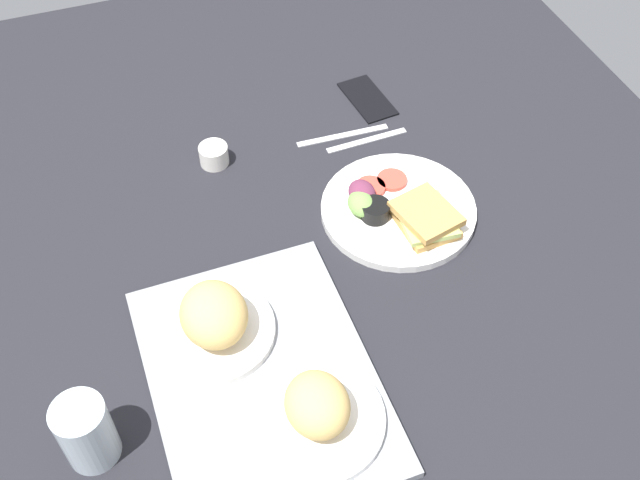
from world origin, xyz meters
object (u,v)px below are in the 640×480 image
Objects in this scene: bread_plate_far at (213,320)px; espresso_cup at (214,155)px; knife at (343,135)px; serving_tray at (262,378)px; plate_with_salad at (398,209)px; fork at (367,140)px; drinking_glass at (86,432)px; cell_phone at (367,98)px; bread_plate_near at (316,411)px.

bread_plate_far reaches higher than espresso_cup.
serving_tray is at bearing 59.24° from knife.
bread_plate_far is at bearing 111.35° from plate_with_salad.
plate_with_salad is 20.85cm from fork.
bread_plate_far reaches higher than plate_with_salad.
knife is (38.47, -36.28, -5.19)cm from bread_plate_far.
plate_with_salad is 65.25cm from drinking_glass.
bread_plate_far is 1.38× the size of cell_phone.
drinking_glass reaches higher than bread_plate_far.
cell_phone is (32.65, -7.45, -1.32)cm from plate_with_salad.
espresso_cup is at bearing -14.33° from bread_plate_far.
bread_plate_far is 1.69× the size of drinking_glass.
bread_plate_near is 22.01cm from bread_plate_far.
bread_plate_near is 1.74× the size of drinking_glass.
plate_with_salad is at bearing -65.26° from drinking_glass.
cell_phone is at bearing -132.59° from knife.
espresso_cup is 0.33× the size of fork.
knife is at bearing -48.51° from drinking_glass.
knife is (3.00, 4.00, 0.00)cm from fork.
fork is at bearing -98.10° from espresso_cup.
serving_tray is 70.14cm from cell_phone.
drinking_glass is at bearing 114.74° from plate_with_salad.
knife is (48.14, -31.66, -0.55)cm from serving_tray.
bread_plate_near is 63.18cm from fork.
bread_plate_far is at bearing 25.56° from serving_tray.
plate_with_salad reaches higher than serving_tray.
bread_plate_near is 76.08cm from cell_phone.
serving_tray reaches higher than cell_phone.
serving_tray is 8.04× the size of espresso_cup.
bread_plate_near reaches higher than fork.
cell_phone reaches higher than knife.
bread_plate_near reaches higher than plate_with_salad.
bread_plate_far reaches higher than cell_phone.
plate_with_salad is 23.76cm from knife.
knife is (58.16, -26.48, -4.43)cm from bread_plate_near.
drinking_glass is at bearing 76.86° from bread_plate_near.
drinking_glass reaches higher than espresso_cup.
knife is at bearing -92.82° from espresso_cup.
serving_tray is at bearing 126.36° from plate_with_salad.
fork is at bearing -48.64° from bread_plate_far.
bread_plate_far is at bearing -59.68° from drinking_glass.
knife is at bearing -24.48° from bread_plate_near.
espresso_cup is (49.42, -5.53, 1.20)cm from serving_tray.
cell_phone is (8.99, -9.04, 0.15)cm from knife.
drinking_glass is 0.62× the size of knife.
espresso_cup is at bearing -0.25° from knife.
espresso_cup is at bearing -0.35° from bread_plate_near.
knife is 12.74cm from cell_phone.
espresso_cup is (59.45, -0.36, -2.68)cm from bread_plate_near.
drinking_glass is 2.09× the size of espresso_cup.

